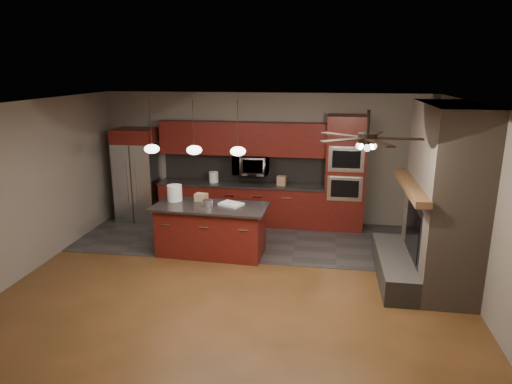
% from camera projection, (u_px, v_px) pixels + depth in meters
% --- Properties ---
extents(ground, '(7.00, 7.00, 0.00)m').
position_uv_depth(ground, '(240.00, 278.00, 7.39)').
color(ground, brown).
rests_on(ground, ground).
extents(ceiling, '(7.00, 6.00, 0.02)m').
position_uv_depth(ceiling, '(238.00, 103.00, 6.65)').
color(ceiling, white).
rests_on(ceiling, back_wall).
extents(back_wall, '(7.00, 0.02, 2.80)m').
position_uv_depth(back_wall, '(265.00, 158.00, 9.88)').
color(back_wall, '#74695D').
rests_on(back_wall, ground).
extents(right_wall, '(0.02, 6.00, 2.80)m').
position_uv_depth(right_wall, '(480.00, 206.00, 6.51)').
color(right_wall, '#74695D').
rests_on(right_wall, ground).
extents(left_wall, '(0.02, 6.00, 2.80)m').
position_uv_depth(left_wall, '(32.00, 187.00, 7.54)').
color(left_wall, '#74695D').
rests_on(left_wall, ground).
extents(slate_tile_patch, '(7.00, 2.40, 0.01)m').
position_uv_depth(slate_tile_patch, '(257.00, 238.00, 9.11)').
color(slate_tile_patch, '#34312F').
rests_on(slate_tile_patch, ground).
extents(fireplace_column, '(1.30, 2.10, 2.80)m').
position_uv_depth(fireplace_column, '(439.00, 203.00, 6.98)').
color(fireplace_column, '#715F51').
rests_on(fireplace_column, ground).
extents(back_cabinetry, '(3.59, 0.64, 2.20)m').
position_uv_depth(back_cabinetry, '(242.00, 183.00, 9.84)').
color(back_cabinetry, maroon).
rests_on(back_cabinetry, ground).
extents(oven_tower, '(0.80, 0.63, 2.38)m').
position_uv_depth(oven_tower, '(345.00, 174.00, 9.39)').
color(oven_tower, maroon).
rests_on(oven_tower, ground).
extents(microwave, '(0.73, 0.41, 0.50)m').
position_uv_depth(microwave, '(251.00, 165.00, 9.71)').
color(microwave, silver).
rests_on(microwave, back_cabinetry).
extents(refrigerator, '(0.87, 0.75, 2.04)m').
position_uv_depth(refrigerator, '(138.00, 175.00, 10.03)').
color(refrigerator, silver).
rests_on(refrigerator, ground).
extents(kitchen_island, '(2.08, 1.02, 0.92)m').
position_uv_depth(kitchen_island, '(211.00, 230.00, 8.26)').
color(kitchen_island, maroon).
rests_on(kitchen_island, ground).
extents(white_bucket, '(0.33, 0.33, 0.30)m').
position_uv_depth(white_bucket, '(175.00, 193.00, 8.41)').
color(white_bucket, white).
rests_on(white_bucket, kitchen_island).
extents(paint_can, '(0.24, 0.24, 0.12)m').
position_uv_depth(paint_can, '(208.00, 203.00, 8.07)').
color(paint_can, '#B7B7BC').
rests_on(paint_can, kitchen_island).
extents(paint_tray, '(0.48, 0.42, 0.04)m').
position_uv_depth(paint_tray, '(231.00, 204.00, 8.17)').
color(paint_tray, white).
rests_on(paint_tray, kitchen_island).
extents(cardboard_box, '(0.25, 0.20, 0.14)m').
position_uv_depth(cardboard_box, '(201.00, 197.00, 8.42)').
color(cardboard_box, tan).
rests_on(cardboard_box, kitchen_island).
extents(counter_bucket, '(0.23, 0.23, 0.23)m').
position_uv_depth(counter_bucket, '(214.00, 177.00, 9.86)').
color(counter_bucket, white).
rests_on(counter_bucket, back_cabinetry).
extents(counter_box, '(0.20, 0.17, 0.20)m').
position_uv_depth(counter_box, '(282.00, 181.00, 9.60)').
color(counter_box, '#A17653').
rests_on(counter_box, back_cabinetry).
extents(pendant_left, '(0.26, 0.26, 0.92)m').
position_uv_depth(pendant_left, '(152.00, 149.00, 7.79)').
color(pendant_left, black).
rests_on(pendant_left, ceiling).
extents(pendant_center, '(0.26, 0.26, 0.92)m').
position_uv_depth(pendant_center, '(194.00, 150.00, 7.68)').
color(pendant_center, black).
rests_on(pendant_center, ceiling).
extents(pendant_right, '(0.26, 0.26, 0.92)m').
position_uv_depth(pendant_right, '(238.00, 151.00, 7.56)').
color(pendant_right, black).
rests_on(pendant_right, ceiling).
extents(ceiling_fan, '(1.27, 1.33, 0.41)m').
position_uv_depth(ceiling_fan, '(367.00, 137.00, 5.72)').
color(ceiling_fan, black).
rests_on(ceiling_fan, ceiling).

